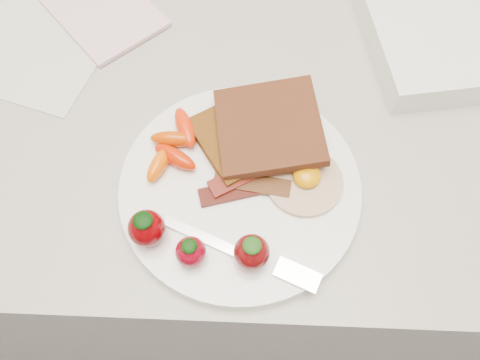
{
  "coord_description": "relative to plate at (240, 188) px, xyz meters",
  "views": [
    {
      "loc": [
        0.02,
        1.32,
        1.38
      ],
      "look_at": [
        0.01,
        1.55,
        0.93
      ],
      "focal_mm": 35.0,
      "sensor_mm": 36.0,
      "label": 1
    }
  ],
  "objects": [
    {
      "name": "strawberries",
      "position": [
        -0.04,
        -0.08,
        0.03
      ],
      "size": [
        0.14,
        0.06,
        0.05
      ],
      "color": "#5D0003",
      "rests_on": "plate"
    },
    {
      "name": "counter",
      "position": [
        -0.01,
        0.15,
        -0.46
      ],
      "size": [
        2.0,
        0.6,
        0.9
      ],
      "primitive_type": "cube",
      "color": "gray",
      "rests_on": "ground"
    },
    {
      "name": "fried_egg",
      "position": [
        0.07,
        0.01,
        0.01
      ],
      "size": [
        0.09,
        0.09,
        0.02
      ],
      "color": "beige",
      "rests_on": "plate"
    },
    {
      "name": "plate",
      "position": [
        0.0,
        0.0,
        0.0
      ],
      "size": [
        0.27,
        0.27,
        0.02
      ],
      "primitive_type": "cylinder",
      "color": "white",
      "rests_on": "counter"
    },
    {
      "name": "bacon_strips",
      "position": [
        0.01,
        -0.0,
        0.01
      ],
      "size": [
        0.1,
        0.07,
        0.01
      ],
      "color": "black",
      "rests_on": "plate"
    },
    {
      "name": "toast_lower",
      "position": [
        0.0,
        0.06,
        0.02
      ],
      "size": [
        0.14,
        0.14,
        0.01
      ],
      "primitive_type": "cube",
      "rotation": [
        0.0,
        0.0,
        0.57
      ],
      "color": "#3D1A06",
      "rests_on": "plate"
    },
    {
      "name": "toast_upper",
      "position": [
        0.03,
        0.06,
        0.03
      ],
      "size": [
        0.13,
        0.13,
        0.03
      ],
      "primitive_type": "cube",
      "rotation": [
        0.0,
        -0.1,
        0.16
      ],
      "color": "#452012",
      "rests_on": "toast_lower"
    },
    {
      "name": "appliance",
      "position": [
        0.31,
        0.25,
        0.01
      ],
      "size": [
        0.33,
        0.28,
        0.04
      ],
      "primitive_type": "cube",
      "rotation": [
        0.0,
        0.0,
        0.17
      ],
      "color": "white",
      "rests_on": "counter"
    },
    {
      "name": "fork",
      "position": [
        0.01,
        -0.08,
        0.01
      ],
      "size": [
        0.17,
        0.08,
        0.0
      ],
      "color": "silver",
      "rests_on": "plate"
    },
    {
      "name": "baby_carrots",
      "position": [
        -0.08,
        0.04,
        0.02
      ],
      "size": [
        0.06,
        0.11,
        0.02
      ],
      "color": "#BC3B00",
      "rests_on": "plate"
    },
    {
      "name": "notepad",
      "position": [
        -0.21,
        0.27,
        -0.0
      ],
      "size": [
        0.2,
        0.21,
        0.01
      ],
      "primitive_type": "cube",
      "rotation": [
        0.0,
        0.0,
        0.74
      ],
      "color": "beige",
      "rests_on": "paper_sheet"
    },
    {
      "name": "paper_sheet",
      "position": [
        -0.27,
        0.23,
        -0.01
      ],
      "size": [
        0.25,
        0.29,
        0.0
      ],
      "primitive_type": "cube",
      "rotation": [
        0.0,
        0.0,
        -0.3
      ],
      "color": "beige",
      "rests_on": "counter"
    }
  ]
}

